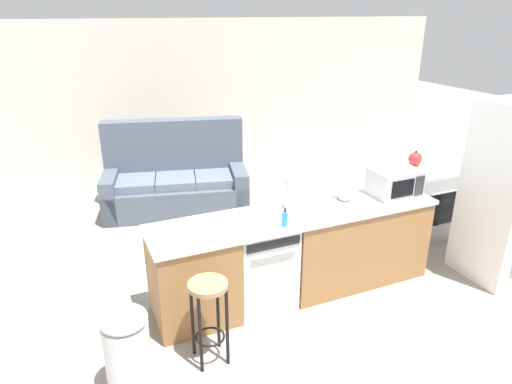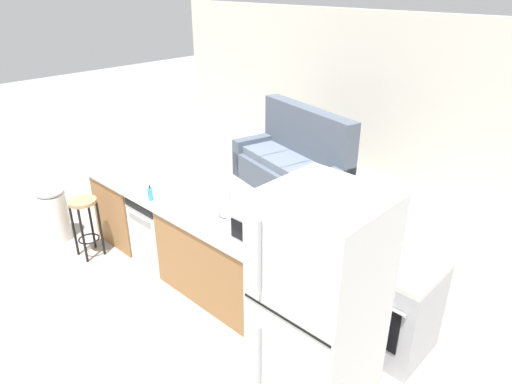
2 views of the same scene
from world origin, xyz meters
name	(u,v)px [view 2 (image 2 of 2)]	position (x,y,z in m)	size (l,w,h in m)	color
ground_plane	(179,266)	(0.00, 0.00, 0.00)	(24.00, 24.00, 0.00)	gray
wall_back	(394,97)	(0.30, 4.20, 1.30)	(10.00, 0.06, 2.60)	silver
kitchen_counter	(190,242)	(0.24, 0.00, 0.42)	(2.94, 0.66, 0.90)	#9E6B3D
dishwasher	(164,227)	(-0.25, 0.00, 0.42)	(0.58, 0.61, 0.84)	white
stove_range	(389,303)	(2.35, 0.55, 0.45)	(0.76, 0.68, 0.90)	#B7B7BC
refrigerator	(317,320)	(2.35, -0.55, 0.95)	(0.72, 0.73, 1.91)	white
microwave	(260,227)	(1.30, 0.00, 1.04)	(0.50, 0.37, 0.28)	#B7B7BC
sink_faucet	(190,184)	(0.11, 0.16, 1.03)	(0.07, 0.18, 0.30)	silver
paper_towel_roll	(225,204)	(0.73, 0.09, 1.04)	(0.14, 0.14, 0.28)	#4C4C51
soap_bottle	(150,194)	(-0.11, -0.22, 0.97)	(0.06, 0.06, 0.18)	#338CCC
kettle	(387,239)	(2.18, 0.68, 0.99)	(0.21, 0.17, 0.19)	red
bar_stool	(85,216)	(-0.97, -0.59, 0.54)	(0.32, 0.32, 0.74)	tan
trash_bin	(54,212)	(-1.63, -0.69, 0.38)	(0.35, 0.35, 0.74)	white
couch	(295,164)	(-0.42, 2.63, 0.39)	(2.16, 1.35, 1.27)	#515B6B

